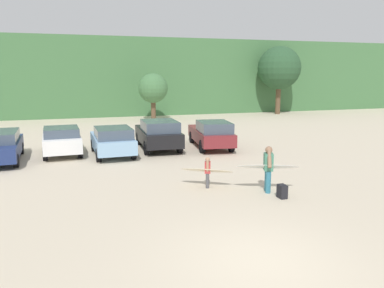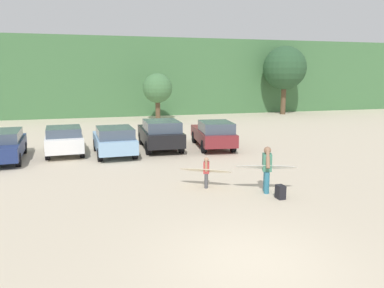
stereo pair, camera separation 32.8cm
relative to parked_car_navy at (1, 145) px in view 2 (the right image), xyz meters
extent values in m
plane|color=beige|center=(7.09, -12.35, -0.76)|extent=(120.00, 120.00, 0.00)
cube|color=#427042|center=(7.09, 23.29, 2.97)|extent=(108.00, 12.00, 7.46)
cylinder|color=brown|center=(10.19, 13.84, 0.10)|extent=(0.41, 0.41, 1.71)
sphere|color=#427042|center=(10.19, 13.84, 2.04)|extent=(2.57, 2.57, 2.57)
cylinder|color=brown|center=(23.32, 15.26, 0.64)|extent=(0.50, 0.50, 2.80)
sphere|color=#284C2D|center=(23.32, 15.26, 3.85)|extent=(4.26, 4.26, 4.26)
cube|color=navy|center=(0.00, -0.01, -0.14)|extent=(2.02, 4.60, 0.64)
cube|color=#3F4C5B|center=(0.00, 0.03, 0.42)|extent=(1.79, 2.65, 0.47)
cylinder|color=black|center=(0.77, 1.52, -0.46)|extent=(0.24, 0.61, 0.61)
cylinder|color=black|center=(0.89, -1.47, -0.46)|extent=(0.24, 0.61, 0.61)
cube|color=white|center=(2.76, 0.99, -0.10)|extent=(1.96, 4.18, 0.69)
cube|color=#3F4C5B|center=(2.78, 0.46, 0.46)|extent=(1.72, 2.09, 0.42)
cylinder|color=black|center=(1.90, 2.30, -0.44)|extent=(0.25, 0.64, 0.63)
cylinder|color=black|center=(3.49, 2.38, -0.44)|extent=(0.25, 0.64, 0.63)
cylinder|color=black|center=(2.03, -0.40, -0.44)|extent=(0.25, 0.64, 0.63)
cylinder|color=black|center=(3.62, -0.32, -0.44)|extent=(0.25, 0.64, 0.63)
cube|color=#84ADD1|center=(5.19, -0.10, -0.12)|extent=(1.93, 4.06, 0.66)
cube|color=#3F4C5B|center=(5.21, -0.64, 0.46)|extent=(1.73, 2.22, 0.49)
cylinder|color=black|center=(4.33, 1.20, -0.44)|extent=(0.24, 0.64, 0.63)
cylinder|color=black|center=(5.97, 1.25, -0.44)|extent=(0.24, 0.64, 0.63)
cylinder|color=black|center=(4.41, -1.44, -0.44)|extent=(0.24, 0.64, 0.63)
cylinder|color=black|center=(6.05, -1.39, -0.44)|extent=(0.24, 0.64, 0.63)
cube|color=black|center=(7.74, 0.89, -0.05)|extent=(2.05, 4.54, 0.71)
cube|color=#3F4C5B|center=(7.72, 0.25, 0.58)|extent=(1.83, 2.37, 0.55)
cylinder|color=black|center=(6.94, 2.40, -0.40)|extent=(0.24, 0.72, 0.71)
cylinder|color=black|center=(8.65, 2.34, -0.40)|extent=(0.24, 0.72, 0.71)
cylinder|color=black|center=(6.84, -0.56, -0.40)|extent=(0.24, 0.72, 0.71)
cylinder|color=black|center=(8.55, -0.61, -0.40)|extent=(0.24, 0.72, 0.71)
cube|color=maroon|center=(10.64, 0.45, -0.09)|extent=(2.29, 4.78, 0.65)
cube|color=#3F4C5B|center=(10.52, -0.42, 0.50)|extent=(1.86, 2.39, 0.55)
cylinder|color=black|center=(10.05, 2.06, -0.42)|extent=(0.30, 0.71, 0.68)
cylinder|color=black|center=(11.60, 1.86, -0.42)|extent=(0.30, 0.71, 0.68)
cylinder|color=black|center=(9.67, -0.95, -0.42)|extent=(0.30, 0.71, 0.68)
cylinder|color=black|center=(11.22, -1.15, -0.42)|extent=(0.30, 0.71, 0.68)
cylinder|color=teal|center=(9.64, -8.05, -0.37)|extent=(0.18, 0.18, 0.77)
cylinder|color=teal|center=(9.74, -7.79, -0.37)|extent=(0.18, 0.18, 0.77)
cube|color=#3F7F66|center=(9.69, -7.92, 0.31)|extent=(0.42, 0.47, 0.59)
sphere|color=#8C664C|center=(9.69, -7.92, 0.73)|extent=(0.25, 0.25, 0.25)
cylinder|color=#8C664C|center=(9.62, -8.12, 0.46)|extent=(0.27, 0.44, 0.61)
cylinder|color=#8C664C|center=(9.77, -7.71, 0.46)|extent=(0.24, 0.35, 0.63)
cylinder|color=#4C4C51|center=(7.85, -6.88, -0.49)|extent=(0.13, 0.13, 0.53)
cylinder|color=#4C4C51|center=(7.91, -6.70, -0.49)|extent=(0.13, 0.13, 0.53)
cube|color=#B23838|center=(7.88, -6.79, -0.02)|extent=(0.29, 0.33, 0.41)
sphere|color=tan|center=(7.88, -6.79, 0.27)|extent=(0.17, 0.17, 0.17)
cylinder|color=tan|center=(7.83, -6.93, 0.09)|extent=(0.14, 0.18, 0.44)
cylinder|color=tan|center=(7.93, -6.65, 0.09)|extent=(0.16, 0.23, 0.44)
ellipsoid|color=white|center=(9.70, -7.84, 0.12)|extent=(2.24, 1.29, 0.31)
ellipsoid|color=beige|center=(7.87, -6.72, -0.15)|extent=(1.92, 1.43, 0.28)
cube|color=black|center=(9.82, -8.67, -0.53)|extent=(0.24, 0.34, 0.45)
camera|label=1|loc=(3.34, -19.41, 3.29)|focal=36.00mm
camera|label=2|loc=(3.66, -19.51, 3.29)|focal=36.00mm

